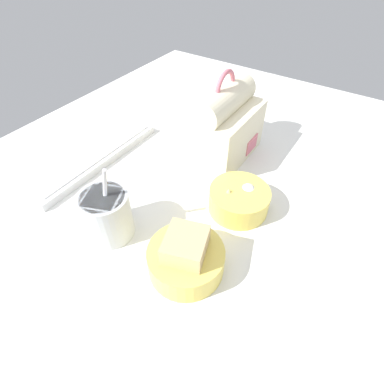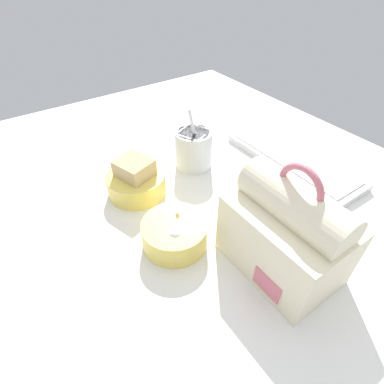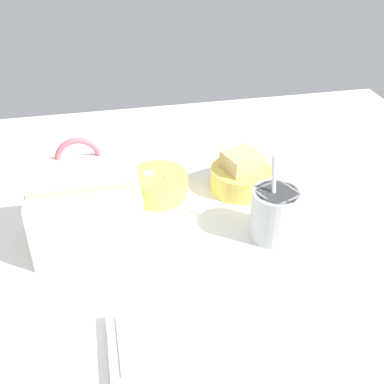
{
  "view_description": "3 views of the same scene",
  "coord_description": "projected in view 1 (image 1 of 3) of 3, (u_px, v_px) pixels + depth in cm",
  "views": [
    {
      "loc": [
        -37.23,
        -25.06,
        47.51
      ],
      "look_at": [
        -2.59,
        -2.02,
        7.0
      ],
      "focal_mm": 28.0,
      "sensor_mm": 36.0,
      "label": 1
    },
    {
      "loc": [
        35.01,
        -28.02,
        46.0
      ],
      "look_at": [
        -2.59,
        -2.02,
        7.0
      ],
      "focal_mm": 28.0,
      "sensor_mm": 36.0,
      "label": 2
    },
    {
      "loc": [
        13.03,
        72.97,
        57.91
      ],
      "look_at": [
        -2.59,
        -2.02,
        7.0
      ],
      "focal_mm": 45.0,
      "sensor_mm": 36.0,
      "label": 3
    }
  ],
  "objects": [
    {
      "name": "desk_surface",
      "position": [
        191.0,
        201.0,
        0.65
      ],
      "size": [
        140.0,
        110.0,
        2.0
      ],
      "color": "white",
      "rests_on": "ground"
    },
    {
      "name": "keyboard",
      "position": [
        89.0,
        154.0,
        0.73
      ],
      "size": [
        35.47,
        12.41,
        2.1
      ],
      "color": "silver",
      "rests_on": "desk_surface"
    },
    {
      "name": "lunch_bag",
      "position": [
        222.0,
        126.0,
        0.7
      ],
      "size": [
        18.81,
        13.51,
        21.06
      ],
      "color": "#EFE5C1",
      "rests_on": "desk_surface"
    },
    {
      "name": "soup_cup",
      "position": [
        107.0,
        214.0,
        0.54
      ],
      "size": [
        8.98,
        8.98,
        15.84
      ],
      "color": "silver",
      "rests_on": "desk_surface"
    },
    {
      "name": "bento_bowl_sandwich",
      "position": [
        186.0,
        257.0,
        0.5
      ],
      "size": [
        12.9,
        12.9,
        8.42
      ],
      "color": "#EFD65B",
      "rests_on": "desk_surface"
    },
    {
      "name": "bento_bowl_snacks",
      "position": [
        238.0,
        199.0,
        0.6
      ],
      "size": [
        12.06,
        12.06,
        5.97
      ],
      "color": "#EFD65B",
      "rests_on": "desk_surface"
    }
  ]
}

